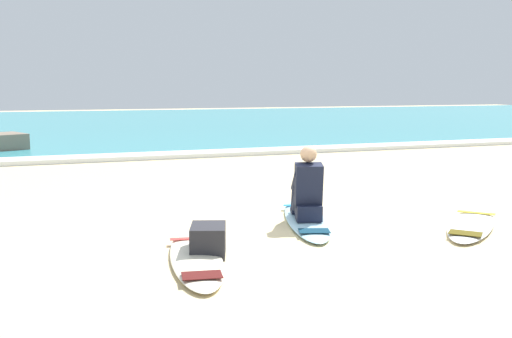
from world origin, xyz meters
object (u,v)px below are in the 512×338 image
surfer_seated (307,191)px  beach_bag (208,240)px  surfboard_main (306,219)px  surfboard_spare_near (196,257)px  surfboard_spare_far (471,224)px

surfer_seated → beach_bag: 1.84m
surfboard_main → surfboard_spare_near: 2.16m
surfer_seated → surfboard_spare_far: 2.11m
surfer_seated → surfboard_main: bearing=70.9°
surfboard_spare_far → beach_bag: beach_bag is taller
surfer_seated → beach_bag: surfer_seated is taller
beach_bag → surfboard_spare_near: bearing=-139.3°
surfboard_spare_near → surfboard_spare_far: bearing=3.0°
surfer_seated → surfboard_spare_near: surfer_seated is taller
surfboard_main → surfer_seated: (-0.05, -0.14, 0.40)m
surfboard_main → surfboard_spare_far: bearing=-29.0°
surfboard_spare_far → surfer_seated: bearing=155.0°
surfboard_main → surfboard_spare_far: 2.09m
surfer_seated → surfboard_spare_near: (-1.75, -1.06, -0.40)m
surfboard_spare_near → surfer_seated: bearing=31.3°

